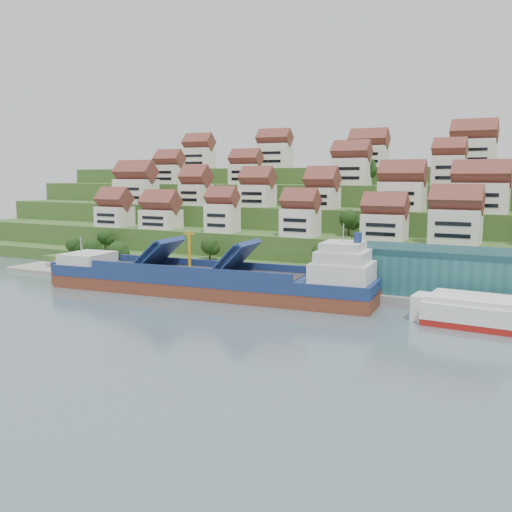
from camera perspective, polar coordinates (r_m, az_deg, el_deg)
The scene contains 10 objects.
ground at distance 131.98m, azimuth -2.07°, elevation -4.25°, with size 300.00×300.00×0.00m, color slate.
quay at distance 137.03m, azimuth 8.38°, elevation -3.40°, with size 180.00×14.00×2.20m, color gray.
pebble_beach at distance 176.14m, azimuth -16.67°, elevation -1.32°, with size 45.00×20.00×1.00m, color gray.
hillside at distance 225.48m, azimuth 11.11°, elevation 3.43°, with size 260.00×128.00×31.00m.
hillside_village at distance 183.62m, azimuth 7.90°, elevation 6.82°, with size 159.35×62.66×29.27m.
hillside_trees at distance 173.92m, azimuth 2.61°, elevation 4.36°, with size 140.03×62.56×32.29m.
warehouse at distance 131.14m, azimuth 22.04°, elevation -1.71°, with size 60.00×15.00×10.00m, color #245F62.
flagpole at distance 132.01m, azimuth 6.94°, elevation -1.26°, with size 1.28×0.16×8.00m.
beach_huts at distance 176.42m, azimuth -17.44°, elevation -0.81°, with size 14.40×3.70×2.20m.
cargo_ship at distance 134.20m, azimuth -4.26°, elevation -2.58°, with size 81.37×19.35×17.91m.
Camera 1 is at (64.13, -111.93, 27.92)m, focal length 40.00 mm.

